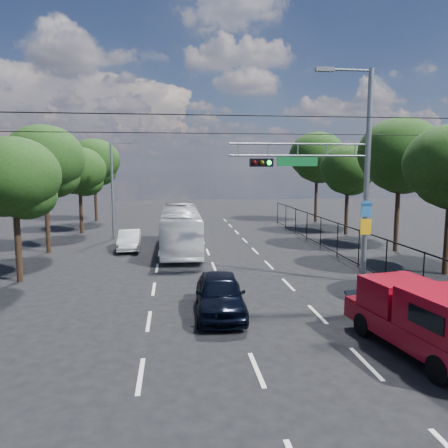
{
  "coord_description": "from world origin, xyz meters",
  "views": [
    {
      "loc": [
        -2.11,
        -10.66,
        5.27
      ],
      "look_at": [
        0.08,
        8.03,
        2.8
      ],
      "focal_mm": 35.0,
      "sensor_mm": 36.0,
      "label": 1
    }
  ],
  "objects": [
    {
      "name": "tree_right_c",
      "position": [
        11.82,
        15.02,
        5.73
      ],
      "size": [
        5.1,
        5.1,
        8.29
      ],
      "color": "black",
      "rests_on": "ground"
    },
    {
      "name": "signal_mast",
      "position": [
        5.28,
        7.99,
        5.24
      ],
      "size": [
        6.43,
        0.39,
        9.5
      ],
      "color": "slate",
      "rests_on": "ground"
    },
    {
      "name": "utility_wires",
      "position": [
        0.0,
        8.83,
        7.23
      ],
      "size": [
        22.0,
        5.04,
        0.74
      ],
      "color": "black",
      "rests_on": "ground"
    },
    {
      "name": "tree_left_e",
      "position": [
        -9.58,
        33.02,
        5.53
      ],
      "size": [
        4.92,
        4.92,
        7.99
      ],
      "color": "black",
      "rests_on": "ground"
    },
    {
      "name": "streetlight_left",
      "position": [
        -6.33,
        22.0,
        3.94
      ],
      "size": [
        2.09,
        0.22,
        7.08
      ],
      "color": "slate",
      "rests_on": "ground"
    },
    {
      "name": "white_bus",
      "position": [
        -1.67,
        16.77,
        1.39
      ],
      "size": [
        2.36,
        9.96,
        2.77
      ],
      "primitive_type": "imported",
      "rotation": [
        0.0,
        0.0,
        -0.0
      ],
      "color": "silver",
      "rests_on": "ground"
    },
    {
      "name": "tree_right_d",
      "position": [
        11.42,
        22.02,
        4.85
      ],
      "size": [
        4.32,
        4.32,
        7.02
      ],
      "color": "black",
      "rests_on": "ground"
    },
    {
      "name": "white_van",
      "position": [
        -4.93,
        17.4,
        0.62
      ],
      "size": [
        1.46,
        3.83,
        1.25
      ],
      "primitive_type": "imported",
      "rotation": [
        0.0,
        0.0,
        0.04
      ],
      "color": "silver",
      "rests_on": "ground"
    },
    {
      "name": "tree_left_d",
      "position": [
        -9.38,
        25.02,
        4.72
      ],
      "size": [
        4.2,
        4.2,
        6.83
      ],
      "color": "black",
      "rests_on": "ground"
    },
    {
      "name": "lane_markings",
      "position": [
        -0.0,
        14.0,
        0.01
      ],
      "size": [
        6.12,
        38.0,
        0.01
      ],
      "color": "beige",
      "rests_on": "ground"
    },
    {
      "name": "tree_left_c",
      "position": [
        -9.78,
        17.02,
        5.4
      ],
      "size": [
        4.8,
        4.8,
        7.8
      ],
      "color": "black",
      "rests_on": "ground"
    },
    {
      "name": "ground",
      "position": [
        0.0,
        0.0,
        0.0
      ],
      "size": [
        120.0,
        120.0,
        0.0
      ],
      "primitive_type": "plane",
      "color": "black",
      "rests_on": "ground"
    },
    {
      "name": "tree_left_b",
      "position": [
        -9.18,
        10.02,
        4.58
      ],
      "size": [
        4.08,
        4.08,
        6.63
      ],
      "color": "black",
      "rests_on": "ground"
    },
    {
      "name": "red_pickup",
      "position": [
        4.91,
        0.36,
        1.07
      ],
      "size": [
        2.76,
        5.6,
        2.0
      ],
      "color": "black",
      "rests_on": "ground"
    },
    {
      "name": "navy_hatchback",
      "position": [
        -0.49,
        4.46,
        0.73
      ],
      "size": [
        1.95,
        4.39,
        1.47
      ],
      "primitive_type": "imported",
      "rotation": [
        0.0,
        0.0,
        -0.05
      ],
      "color": "black",
      "rests_on": "ground"
    },
    {
      "name": "fence_right",
      "position": [
        7.6,
        12.17,
        1.03
      ],
      "size": [
        0.06,
        34.03,
        2.0
      ],
      "color": "black",
      "rests_on": "ground"
    },
    {
      "name": "tree_right_e",
      "position": [
        11.62,
        30.02,
        5.94
      ],
      "size": [
        5.28,
        5.28,
        8.58
      ],
      "color": "black",
      "rests_on": "ground"
    }
  ]
}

